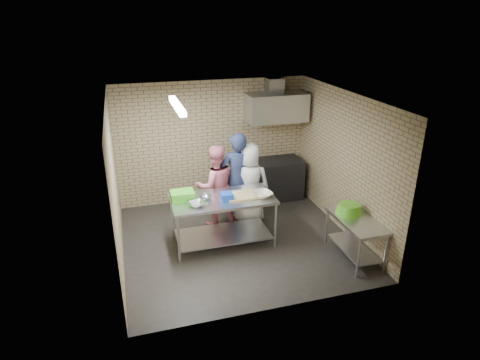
# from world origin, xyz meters

# --- Properties ---
(floor) EXTENTS (4.20, 4.20, 0.00)m
(floor) POSITION_xyz_m (0.00, 0.00, 0.00)
(floor) COLOR black
(floor) RESTS_ON ground
(ceiling) EXTENTS (4.20, 4.20, 0.00)m
(ceiling) POSITION_xyz_m (0.00, 0.00, 2.70)
(ceiling) COLOR black
(ceiling) RESTS_ON ground
(back_wall) EXTENTS (4.20, 0.06, 2.70)m
(back_wall) POSITION_xyz_m (0.00, 2.00, 1.35)
(back_wall) COLOR tan
(back_wall) RESTS_ON ground
(front_wall) EXTENTS (4.20, 0.06, 2.70)m
(front_wall) POSITION_xyz_m (0.00, -2.00, 1.35)
(front_wall) COLOR tan
(front_wall) RESTS_ON ground
(left_wall) EXTENTS (0.06, 4.00, 2.70)m
(left_wall) POSITION_xyz_m (-2.10, 0.00, 1.35)
(left_wall) COLOR tan
(left_wall) RESTS_ON ground
(right_wall) EXTENTS (0.06, 4.00, 2.70)m
(right_wall) POSITION_xyz_m (2.10, 0.00, 1.35)
(right_wall) COLOR tan
(right_wall) RESTS_ON ground
(prep_table) EXTENTS (1.86, 0.93, 0.93)m
(prep_table) POSITION_xyz_m (-0.29, -0.00, 0.46)
(prep_table) COLOR #B3B6BA
(prep_table) RESTS_ON floor
(side_counter) EXTENTS (0.60, 1.20, 0.75)m
(side_counter) POSITION_xyz_m (1.80, -1.10, 0.38)
(side_counter) COLOR silver
(side_counter) RESTS_ON floor
(stove) EXTENTS (1.20, 0.70, 0.90)m
(stove) POSITION_xyz_m (1.35, 1.65, 0.45)
(stove) COLOR black
(stove) RESTS_ON floor
(range_hood) EXTENTS (1.30, 0.60, 0.60)m
(range_hood) POSITION_xyz_m (1.35, 1.70, 2.10)
(range_hood) COLOR silver
(range_hood) RESTS_ON back_wall
(hood_duct) EXTENTS (0.35, 0.30, 0.30)m
(hood_duct) POSITION_xyz_m (1.35, 1.85, 2.55)
(hood_duct) COLOR #A5A8AD
(hood_duct) RESTS_ON back_wall
(wall_shelf) EXTENTS (0.80, 0.20, 0.04)m
(wall_shelf) POSITION_xyz_m (1.65, 1.89, 1.92)
(wall_shelf) COLOR #3F2B19
(wall_shelf) RESTS_ON back_wall
(fluorescent_fixture) EXTENTS (0.10, 1.25, 0.08)m
(fluorescent_fixture) POSITION_xyz_m (-1.00, 0.00, 2.64)
(fluorescent_fixture) COLOR white
(fluorescent_fixture) RESTS_ON ceiling
(green_crate) EXTENTS (0.41, 0.31, 0.16)m
(green_crate) POSITION_xyz_m (-0.99, 0.12, 1.01)
(green_crate) COLOR green
(green_crate) RESTS_ON prep_table
(blue_tub) EXTENTS (0.21, 0.21, 0.13)m
(blue_tub) POSITION_xyz_m (-0.24, -0.10, 0.99)
(blue_tub) COLOR #1643AB
(blue_tub) RESTS_ON prep_table
(cutting_board) EXTENTS (0.57, 0.43, 0.03)m
(cutting_board) POSITION_xyz_m (0.06, -0.02, 0.94)
(cutting_board) COLOR tan
(cutting_board) RESTS_ON prep_table
(mixing_bowl_a) EXTENTS (0.35, 0.35, 0.07)m
(mixing_bowl_a) POSITION_xyz_m (-0.79, -0.20, 0.96)
(mixing_bowl_a) COLOR silver
(mixing_bowl_a) RESTS_ON prep_table
(mixing_bowl_b) EXTENTS (0.27, 0.27, 0.07)m
(mixing_bowl_b) POSITION_xyz_m (-0.59, 0.05, 0.96)
(mixing_bowl_b) COLOR #ADAFB4
(mixing_bowl_b) RESTS_ON prep_table
(ceramic_bowl) EXTENTS (0.43, 0.43, 0.09)m
(ceramic_bowl) POSITION_xyz_m (0.41, -0.15, 0.97)
(ceramic_bowl) COLOR beige
(ceramic_bowl) RESTS_ON prep_table
(green_basin) EXTENTS (0.46, 0.46, 0.17)m
(green_basin) POSITION_xyz_m (1.78, -0.85, 0.83)
(green_basin) COLOR #59C626
(green_basin) RESTS_ON side_counter
(bottle_green) EXTENTS (0.06, 0.06, 0.15)m
(bottle_green) POSITION_xyz_m (1.80, 1.89, 2.02)
(bottle_green) COLOR green
(bottle_green) RESTS_ON wall_shelf
(man_navy) EXTENTS (0.71, 0.48, 1.89)m
(man_navy) POSITION_xyz_m (0.19, 0.75, 0.94)
(man_navy) COLOR #151835
(man_navy) RESTS_ON floor
(woman_pink) EXTENTS (0.83, 0.66, 1.67)m
(woman_pink) POSITION_xyz_m (-0.24, 0.78, 0.83)
(woman_pink) COLOR #CE6D7F
(woman_pink) RESTS_ON floor
(woman_white) EXTENTS (0.96, 0.83, 1.65)m
(woman_white) POSITION_xyz_m (0.45, 0.72, 0.83)
(woman_white) COLOR silver
(woman_white) RESTS_ON floor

